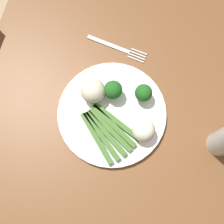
% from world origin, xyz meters
% --- Properties ---
extents(ground_plane, '(6.00, 6.00, 0.02)m').
position_xyz_m(ground_plane, '(0.00, 0.00, -0.01)').
color(ground_plane, tan).
extents(dining_table, '(1.16, 0.82, 0.76)m').
position_xyz_m(dining_table, '(0.00, 0.00, 0.63)').
color(dining_table, brown).
rests_on(dining_table, ground_plane).
extents(plate, '(0.26, 0.26, 0.01)m').
position_xyz_m(plate, '(0.07, -0.05, 0.76)').
color(plate, white).
rests_on(plate, dining_table).
extents(asparagus_bundle, '(0.14, 0.15, 0.01)m').
position_xyz_m(asparagus_bundle, '(0.12, -0.05, 0.78)').
color(asparagus_bundle, '#3D6626').
rests_on(asparagus_bundle, plate).
extents(broccoli_right, '(0.04, 0.04, 0.05)m').
position_xyz_m(broccoli_right, '(0.02, -0.06, 0.80)').
color(broccoli_right, '#4C7F2B').
rests_on(broccoli_right, plate).
extents(broccoli_left, '(0.04, 0.04, 0.05)m').
position_xyz_m(broccoli_left, '(0.01, 0.01, 0.80)').
color(broccoli_left, '#4C7F2B').
rests_on(broccoli_left, plate).
extents(cauliflower_near_fork, '(0.06, 0.06, 0.06)m').
position_xyz_m(cauliflower_near_fork, '(0.03, -0.10, 0.80)').
color(cauliflower_near_fork, beige).
rests_on(cauliflower_near_fork, plate).
extents(cauliflower_near_center, '(0.05, 0.05, 0.05)m').
position_xyz_m(cauliflower_near_center, '(0.10, 0.03, 0.80)').
color(cauliflower_near_center, white).
rests_on(cauliflower_near_center, plate).
extents(fork, '(0.05, 0.17, 0.00)m').
position_xyz_m(fork, '(-0.11, -0.08, 0.76)').
color(fork, silver).
rests_on(fork, dining_table).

